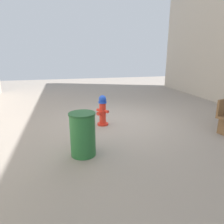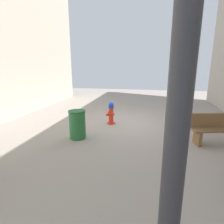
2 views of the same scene
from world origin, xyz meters
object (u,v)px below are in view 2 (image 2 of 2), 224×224
bench_near (219,128)px  street_lamp (184,47)px  trash_bin (77,124)px  fire_hydrant (111,113)px

bench_near → street_lamp: (2.01, 4.88, 1.96)m
street_lamp → trash_bin: (2.44, -4.45, -1.98)m
bench_near → street_lamp: bearing=67.6°
bench_near → fire_hydrant: bearing=-20.3°
street_lamp → trash_bin: size_ratio=4.17×
bench_near → street_lamp: 5.63m
fire_hydrant → street_lamp: 6.76m
bench_near → trash_bin: size_ratio=1.85×
fire_hydrant → trash_bin: trash_bin is taller
bench_near → trash_bin: 4.47m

